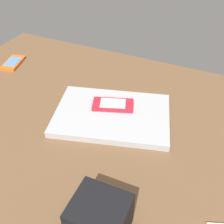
{
  "coord_description": "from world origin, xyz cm",
  "views": [
    {
      "loc": [
        28.28,
        -51.21,
        53.12
      ],
      "look_at": [
        3.75,
        1.88,
        5.0
      ],
      "focal_mm": 42.26,
      "sensor_mm": 36.0,
      "label": 1
    }
  ],
  "objects": [
    {
      "name": "cell_phone_on_laptop",
      "position": [
        2.79,
        4.6,
        5.44
      ],
      "size": [
        13.21,
        9.56,
        1.19
      ],
      "color": "red",
      "rests_on": "laptop_closed"
    },
    {
      "name": "desk_organizer",
      "position": [
        15.89,
        -29.73,
        7.56
      ],
      "size": [
        10.28,
        9.26,
        9.12
      ],
      "primitive_type": "cube",
      "rotation": [
        0.0,
        0.0,
        0.02
      ],
      "color": "black",
      "rests_on": "desk_surface"
    },
    {
      "name": "laptop_closed",
      "position": [
        3.75,
        1.88,
        3.94
      ],
      "size": [
        37.52,
        30.41,
        1.88
      ],
      "primitive_type": "cube",
      "rotation": [
        0.0,
        0.0,
        0.28
      ],
      "color": "#B7BABC",
      "rests_on": "desk_surface"
    },
    {
      "name": "desk_surface",
      "position": [
        0.0,
        0.0,
        1.5
      ],
      "size": [
        120.0,
        80.0,
        3.0
      ],
      "primitive_type": "cube",
      "color": "brown",
      "rests_on": "ground"
    },
    {
      "name": "cell_phone_on_desk",
      "position": [
        -43.93,
        14.57,
        3.56
      ],
      "size": [
        8.48,
        12.16,
        1.18
      ],
      "color": "orange",
      "rests_on": "desk_surface"
    }
  ]
}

